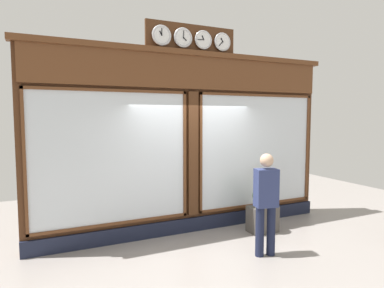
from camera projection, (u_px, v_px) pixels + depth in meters
name	position (u px, v px, depth m)	size (l,w,h in m)	color
shop_facade	(189.00, 141.00, 6.53)	(6.24, 0.42, 4.03)	#4C2B16
pedestrian	(266.00, 200.00, 5.34)	(0.40, 0.29, 1.69)	#191E38
planter_box	(263.00, 219.00, 6.51)	(0.56, 0.36, 0.52)	#4C4742
planter_shrub	(263.00, 196.00, 6.47)	(0.41, 0.41, 0.41)	#285623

